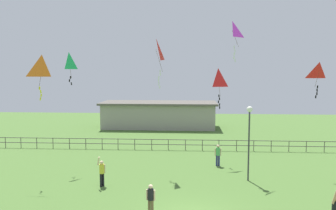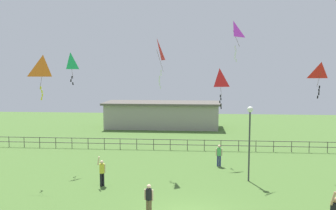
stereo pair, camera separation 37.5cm
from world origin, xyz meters
TOP-DOWN VIEW (x-y plane):
  - lamppost at (3.65, 6.02)m, footprint 0.36×0.36m
  - person_0 at (-5.19, 4.39)m, footprint 0.45×0.40m
  - person_1 at (2.04, 9.19)m, footprint 0.47×0.29m
  - person_3 at (-1.84, 0.51)m, footprint 0.45×0.28m
  - kite_0 at (-9.20, 5.77)m, footprint 1.18×0.86m
  - kite_1 at (2.76, 8.02)m, footprint 1.00×0.99m
  - kite_2 at (-2.28, 7.92)m, footprint 0.79×0.91m
  - kite_4 at (-8.49, 8.55)m, footprint 0.74×0.74m
  - kite_5 at (8.45, 7.98)m, footprint 1.10×0.79m
  - kite_6 at (2.09, 10.58)m, footprint 1.01×0.77m
  - waterfront_railing at (-0.35, 14.00)m, footprint 36.05×0.06m
  - pavilion_building at (-3.73, 26.00)m, footprint 14.01×5.33m

SIDE VIEW (x-z plane):
  - waterfront_railing at x=-0.35m, z-range 0.15..1.10m
  - person_3 at x=-1.84m, z-range 0.11..1.62m
  - person_1 at x=2.04m, z-range 0.12..1.69m
  - person_0 at x=-5.19m, z-range 0.00..1.83m
  - pavilion_building at x=-3.73m, z-range 0.02..3.15m
  - lamppost at x=3.65m, z-range 1.04..5.72m
  - kite_6 at x=2.09m, z-range 4.74..7.75m
  - kite_5 at x=8.45m, z-range 5.59..7.95m
  - kite_0 at x=-9.20m, z-range 5.66..8.44m
  - kite_4 at x=-8.49m, z-range 6.32..8.62m
  - kite_2 at x=-2.28m, z-range 6.45..9.82m
  - kite_1 at x=2.76m, z-range 8.08..10.72m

